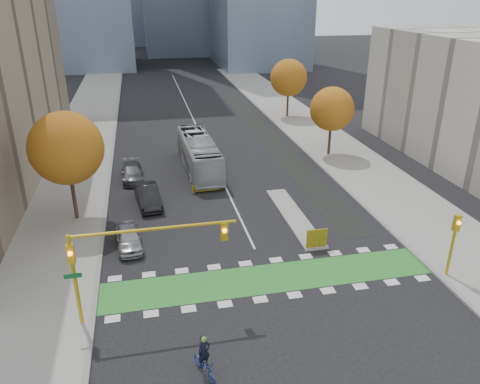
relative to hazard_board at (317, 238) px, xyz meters
name	(u,v)px	position (x,y,z in m)	size (l,w,h in m)	color
ground	(276,293)	(-4.00, -4.20, -0.80)	(300.00, 300.00, 0.00)	black
sidewalk_west	(69,181)	(-17.50, 15.80, -0.73)	(7.00, 120.00, 0.15)	gray
sidewalk_east	(350,160)	(9.50, 15.80, -0.73)	(7.00, 120.00, 0.15)	gray
curb_west	(109,178)	(-14.00, 15.80, -0.73)	(0.30, 120.00, 0.16)	gray
curb_east	(317,162)	(6.00, 15.80, -0.73)	(0.30, 120.00, 0.16)	gray
bike_crossing	(269,278)	(-4.00, -2.70, -0.79)	(20.00, 3.00, 0.01)	#2B852C
centre_line	(193,118)	(-4.00, 35.80, -0.80)	(0.15, 70.00, 0.01)	silver
bike_lane_paint	(267,136)	(3.50, 25.80, -0.80)	(2.50, 50.00, 0.01)	black
median_island	(294,216)	(0.00, 4.80, -0.72)	(1.60, 10.00, 0.16)	gray
hazard_board	(317,238)	(0.00, 0.00, 0.00)	(1.40, 0.12, 1.30)	yellow
tree_west	(66,148)	(-16.00, 7.80, 4.82)	(5.20, 5.20, 8.22)	#332114
tree_east_near	(332,109)	(8.00, 17.80, 4.06)	(4.40, 4.40, 7.08)	#332114
tree_east_far	(289,78)	(8.50, 33.80, 4.44)	(4.80, 4.80, 7.65)	#332114
traffic_signal_west	(126,251)	(-11.93, -4.71, 3.23)	(8.53, 0.56, 5.20)	#BF9914
traffic_signal_east	(454,236)	(6.50, -4.71, 1.93)	(0.35, 0.43, 4.10)	#BF9914
cyclist	(204,362)	(-8.79, -9.41, -0.09)	(1.28, 1.94, 2.11)	navy
bus	(199,154)	(-5.64, 16.38, 0.81)	(2.70, 11.53, 3.21)	#B0B5B8
parked_car_a	(129,238)	(-12.13, 2.87, -0.11)	(1.63, 4.05, 1.38)	#9FA0A5
parked_car_b	(148,196)	(-10.69, 9.34, -0.01)	(1.67, 4.80, 1.58)	black
parked_car_c	(132,173)	(-11.91, 15.15, -0.13)	(1.87, 4.60, 1.33)	#4A4B4F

